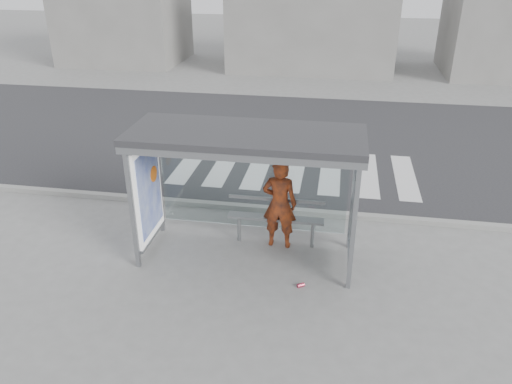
% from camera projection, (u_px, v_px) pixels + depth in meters
% --- Properties ---
extents(ground, '(80.00, 80.00, 0.00)m').
position_uv_depth(ground, '(247.00, 256.00, 9.99)').
color(ground, slate).
rests_on(ground, ground).
extents(road, '(30.00, 10.00, 0.01)m').
position_uv_depth(road, '(287.00, 138.00, 16.19)').
color(road, '#28282A').
rests_on(road, ground).
extents(curb, '(30.00, 0.18, 0.12)m').
position_uv_depth(curb, '(262.00, 208.00, 11.69)').
color(curb, gray).
rests_on(curb, ground).
extents(crosswalk, '(6.55, 3.00, 0.00)m').
position_uv_depth(crosswalk, '(294.00, 170.00, 13.90)').
color(crosswalk, silver).
rests_on(crosswalk, ground).
extents(bus_shelter, '(4.25, 1.65, 2.62)m').
position_uv_depth(bus_shelter, '(227.00, 162.00, 9.23)').
color(bus_shelter, gray).
rests_on(bus_shelter, ground).
extents(building_left, '(6.00, 5.00, 6.00)m').
position_uv_depth(building_left, '(122.00, 3.00, 26.12)').
color(building_left, slate).
rests_on(building_left, ground).
extents(building_center, '(8.00, 5.00, 5.00)m').
position_uv_depth(building_center, '(313.00, 17.00, 24.83)').
color(building_center, slate).
rests_on(building_center, ground).
extents(person, '(0.71, 0.48, 1.91)m').
position_uv_depth(person, '(280.00, 204.00, 9.96)').
color(person, '#C65C12').
rests_on(person, ground).
extents(bench, '(1.97, 0.24, 1.02)m').
position_uv_depth(bench, '(276.00, 218.00, 10.17)').
color(bench, slate).
rests_on(bench, ground).
extents(soda_can, '(0.15, 0.14, 0.07)m').
position_uv_depth(soda_can, '(301.00, 285.00, 9.06)').
color(soda_can, '#D93F5D').
rests_on(soda_can, ground).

